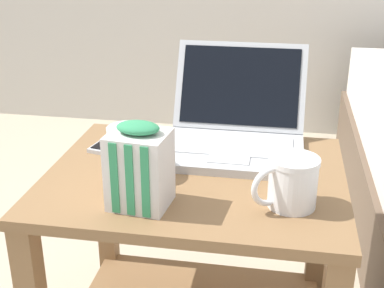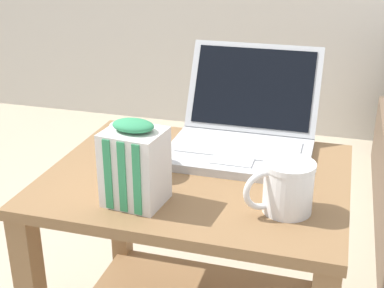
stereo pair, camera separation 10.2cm
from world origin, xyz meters
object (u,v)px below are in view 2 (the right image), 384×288
(mug_front_right, at_px, (130,147))
(cell_phone, at_px, (128,138))
(mug_front_left, at_px, (287,185))
(snack_bag, at_px, (135,165))
(laptop, at_px, (243,131))

(mug_front_right, relative_size, cell_phone, 0.78)
(mug_front_left, bearing_deg, mug_front_right, 167.62)
(mug_front_left, bearing_deg, cell_phone, 149.70)
(mug_front_left, bearing_deg, snack_bag, -171.20)
(mug_front_right, bearing_deg, laptop, 43.42)
(mug_front_right, distance_m, cell_phone, 0.18)
(laptop, distance_m, mug_front_right, 0.27)
(laptop, bearing_deg, snack_bag, -115.23)
(mug_front_right, bearing_deg, cell_phone, 114.59)
(cell_phone, bearing_deg, snack_bag, -64.71)
(cell_phone, bearing_deg, laptop, 5.16)
(laptop, bearing_deg, mug_front_right, -136.58)
(snack_bag, distance_m, cell_phone, 0.31)
(laptop, xyz_separation_m, mug_front_right, (-0.19, -0.18, 0.01))
(mug_front_left, height_order, snack_bag, snack_bag)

